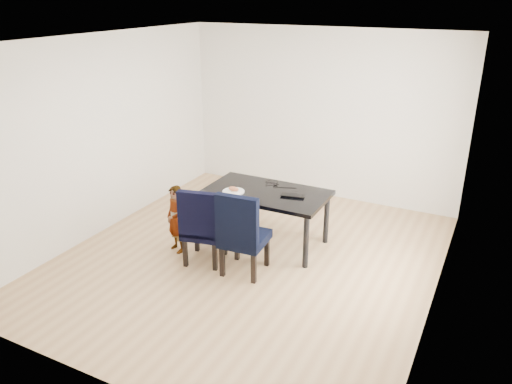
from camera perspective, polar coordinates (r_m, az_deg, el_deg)
The scene contains 14 objects.
floor at distance 6.47m, azimuth -0.81°, elevation -7.64°, with size 4.50×5.00×0.01m, color tan.
ceiling at distance 5.64m, azimuth -0.96°, elevation 17.04°, with size 4.50×5.00×0.01m, color white.
wall_back at distance 8.13m, azimuth 7.47°, elevation 8.73°, with size 4.50×0.01×2.70m, color white.
wall_front at distance 4.04m, azimuth -17.75°, elevation -6.27°, with size 4.50×0.01×2.70m, color silver.
wall_left at distance 7.20m, azimuth -17.06°, elevation 6.22°, with size 0.01×5.00×2.70m, color silver.
wall_right at distance 5.31m, azimuth 21.19°, elevation 0.14°, with size 0.01×5.00×2.70m, color silver.
dining_table at distance 6.69m, azimuth 1.17°, elevation -2.91°, with size 1.60×0.90×0.75m, color black.
chair_left at distance 6.23m, azimuth -5.90°, elevation -3.66°, with size 0.49×0.51×1.02m, color black.
chair_right at distance 5.95m, azimuth -1.30°, elevation -4.51°, with size 0.51×0.54×1.07m, color black.
child at distance 6.53m, azimuth -9.14°, elevation -3.09°, with size 0.33×0.22×0.91m, color #DE5D12.
plate at distance 6.52m, azimuth -2.59°, elevation 0.04°, with size 0.29×0.29×0.02m, color white.
sandwich at distance 6.51m, azimuth -2.58°, elevation 0.36°, with size 0.15×0.07×0.06m, color #B56540.
laptop at distance 6.43m, azimuth 4.27°, elevation -0.26°, with size 0.31×0.20×0.02m, color black.
cable_tangle at distance 6.72m, azimuth 1.78°, elevation 0.72°, with size 0.16×0.16×0.01m, color black.
Camera 1 is at (2.63, -4.97, 3.20)m, focal length 35.00 mm.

